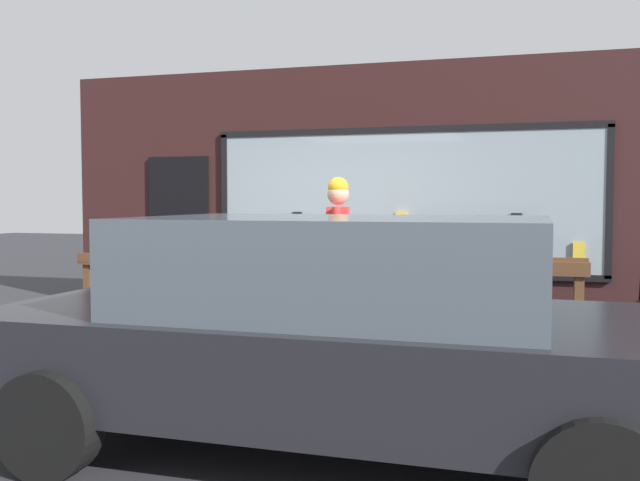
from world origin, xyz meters
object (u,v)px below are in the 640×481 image
at_px(display_table_left, 193,267).
at_px(display_table_right, 450,273).
at_px(person_browsing, 338,245).
at_px(parked_car, 341,329).
at_px(small_dog, 368,319).

bearing_deg(display_table_left, display_table_right, 0.03).
distance_m(display_table_left, person_browsing, 2.03).
relative_size(display_table_left, parked_car, 0.66).
bearing_deg(display_table_left, person_browsing, -14.19).
distance_m(person_browsing, parked_car, 3.25).
bearing_deg(display_table_left, small_dog, -15.43).
height_order(person_browsing, parked_car, person_browsing).
bearing_deg(person_browsing, display_table_left, 64.11).
height_order(display_table_left, small_dog, display_table_left).
bearing_deg(small_dog, parked_car, 153.03).
bearing_deg(parked_car, display_table_right, 86.47).
bearing_deg(person_browsing, display_table_right, -77.92).
distance_m(small_dog, parked_car, 3.06).
relative_size(person_browsing, small_dog, 3.82).
bearing_deg(parked_car, display_table_left, 128.20).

